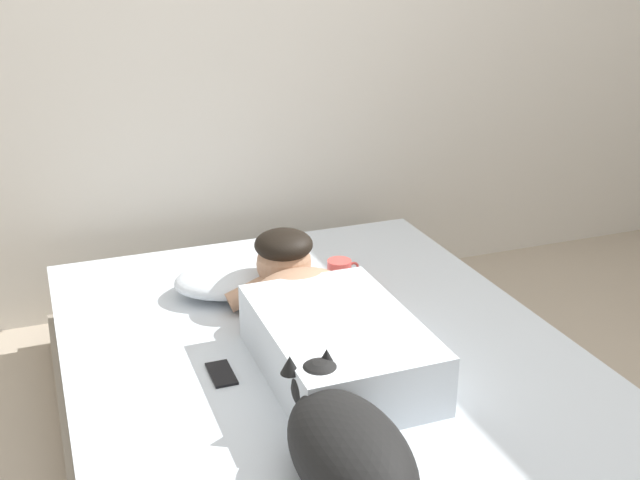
% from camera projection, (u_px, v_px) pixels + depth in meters
% --- Properties ---
extents(back_wall, '(4.42, 0.12, 2.50)m').
position_uv_depth(back_wall, '(266.00, 10.00, 3.26)').
color(back_wall, silver).
rests_on(back_wall, ground).
extents(bed, '(1.58, 2.09, 0.35)m').
position_uv_depth(bed, '(326.00, 404.00, 2.47)').
color(bed, gray).
rests_on(bed, ground).
extents(pillow, '(0.52, 0.32, 0.11)m').
position_uv_depth(pillow, '(246.00, 276.00, 2.82)').
color(pillow, silver).
rests_on(pillow, bed).
extents(person_lying, '(0.43, 0.92, 0.27)m').
position_uv_depth(person_lying, '(321.00, 321.00, 2.39)').
color(person_lying, silver).
rests_on(person_lying, bed).
extents(dog, '(0.26, 0.57, 0.21)m').
position_uv_depth(dog, '(346.00, 444.00, 1.82)').
color(dog, black).
rests_on(dog, bed).
extents(coffee_cup, '(0.12, 0.09, 0.07)m').
position_uv_depth(coffee_cup, '(340.00, 270.00, 2.91)').
color(coffee_cup, '#D84C47').
rests_on(coffee_cup, bed).
extents(cell_phone, '(0.07, 0.14, 0.01)m').
position_uv_depth(cell_phone, '(221.00, 374.00, 2.30)').
color(cell_phone, black).
rests_on(cell_phone, bed).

